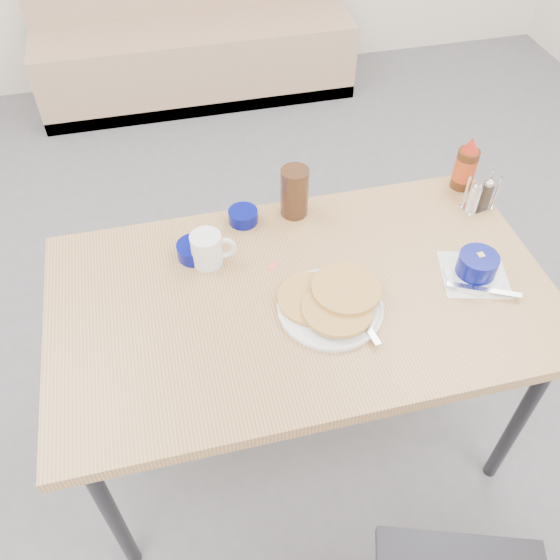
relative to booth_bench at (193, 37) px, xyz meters
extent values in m
plane|color=slate|center=(0.00, -2.78, -0.35)|extent=(6.00, 6.00, 0.00)
cube|color=tan|center=(0.00, -0.06, -0.12)|extent=(1.90, 0.55, 0.45)
cube|color=#2D2D33|center=(0.00, -0.06, -0.31)|extent=(1.90, 0.55, 0.08)
cube|color=tan|center=(0.00, -2.53, 0.39)|extent=(1.40, 0.80, 0.04)
cylinder|color=#2D2D33|center=(-0.62, -2.85, 0.01)|extent=(0.04, 0.04, 0.72)
cylinder|color=#2D2D33|center=(0.62, -2.85, 0.01)|extent=(0.04, 0.04, 0.72)
cylinder|color=#2D2D33|center=(-0.62, -2.21, 0.01)|extent=(0.04, 0.04, 0.72)
cylinder|color=#2D2D33|center=(0.62, -2.21, 0.01)|extent=(0.04, 0.04, 0.72)
cylinder|color=white|center=(0.06, -2.61, 0.42)|extent=(0.29, 0.29, 0.01)
cylinder|color=#ECBC58|center=(0.02, -2.58, 0.43)|extent=(0.19, 0.19, 0.01)
cylinder|color=#ECBC58|center=(0.07, -2.64, 0.44)|extent=(0.19, 0.19, 0.01)
cylinder|color=#ECBC58|center=(0.11, -2.58, 0.46)|extent=(0.19, 0.19, 0.01)
cube|color=silver|center=(0.13, -2.70, 0.43)|extent=(0.03, 0.13, 0.01)
cylinder|color=white|center=(-0.24, -2.35, 0.46)|extent=(0.09, 0.09, 0.10)
cylinder|color=black|center=(-0.24, -2.35, 0.51)|extent=(0.08, 0.08, 0.00)
torus|color=white|center=(-0.19, -2.36, 0.46)|extent=(0.08, 0.03, 0.07)
cube|color=white|center=(0.50, -2.58, 0.41)|extent=(0.22, 0.22, 0.00)
cylinder|color=white|center=(0.50, -2.58, 0.42)|extent=(0.17, 0.17, 0.01)
cylinder|color=#040A6C|center=(0.50, -2.58, 0.46)|extent=(0.11, 0.11, 0.06)
cylinder|color=white|center=(0.50, -2.58, 0.48)|extent=(0.10, 0.10, 0.01)
cube|color=#F4DB60|center=(0.50, -2.58, 0.48)|extent=(0.02, 0.02, 0.01)
cube|color=silver|center=(0.49, -2.65, 0.43)|extent=(0.19, 0.11, 0.01)
cylinder|color=#040A6C|center=(-0.27, -2.32, 0.43)|extent=(0.10, 0.10, 0.05)
cylinder|color=#040A6C|center=(-0.10, -2.20, 0.43)|extent=(0.09, 0.09, 0.04)
cylinder|color=#3E2413|center=(0.06, -2.19, 0.49)|extent=(0.09, 0.09, 0.16)
cube|color=silver|center=(0.64, -2.31, 0.41)|extent=(0.11, 0.07, 0.00)
cylinder|color=silver|center=(0.60, -2.34, 0.47)|extent=(0.01, 0.01, 0.12)
cylinder|color=silver|center=(0.69, -2.32, 0.47)|extent=(0.01, 0.01, 0.12)
cylinder|color=silver|center=(0.59, -2.29, 0.47)|extent=(0.01, 0.01, 0.12)
cylinder|color=silver|center=(0.68, -2.28, 0.47)|extent=(0.01, 0.01, 0.12)
cylinder|color=silver|center=(0.62, -2.31, 0.45)|extent=(0.03, 0.03, 0.08)
cylinder|color=#3F3326|center=(0.66, -2.30, 0.45)|extent=(0.03, 0.03, 0.08)
cylinder|color=#47230F|center=(0.64, -2.19, 0.48)|extent=(0.07, 0.07, 0.14)
cylinder|color=#D64E18|center=(0.64, -2.19, 0.48)|extent=(0.07, 0.07, 0.08)
cone|color=#B52211|center=(0.64, -2.19, 0.57)|extent=(0.05, 0.05, 0.05)
cube|color=#FF5A54|center=(-0.05, -2.41, 0.41)|extent=(0.04, 0.04, 0.00)
camera|label=1|loc=(-0.32, -3.58, 1.64)|focal=38.00mm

